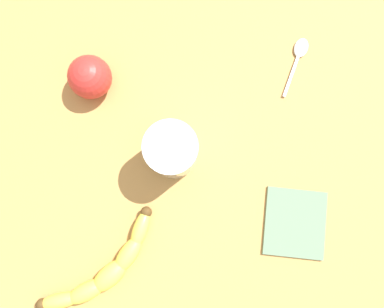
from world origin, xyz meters
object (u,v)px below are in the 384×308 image
at_px(banana, 106,271).
at_px(apple_fruit, 90,77).
at_px(teaspoon, 300,51).
at_px(smoothie_glass, 172,151).

xyz_separation_m(banana, apple_fruit, (-0.31, -0.02, 0.02)).
distance_m(banana, teaspoon, 0.50).
relative_size(apple_fruit, teaspoon, 0.66).
distance_m(smoothie_glass, apple_fruit, 0.19).
xyz_separation_m(banana, teaspoon, (-0.36, 0.34, -0.01)).
distance_m(banana, smoothie_glass, 0.22).
bearing_deg(banana, teaspoon, 7.09).
height_order(banana, teaspoon, banana).
bearing_deg(banana, smoothie_glass, 18.89).
bearing_deg(smoothie_glass, apple_fruit, -134.03).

